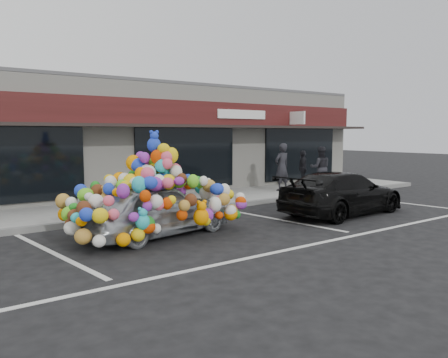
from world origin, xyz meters
TOP-DOWN VIEW (x-y plane):
  - ground at (0.00, 0.00)m, footprint 90.00×90.00m
  - shop_building at (0.00, 8.44)m, footprint 24.00×7.20m
  - sidewalk at (0.00, 4.00)m, footprint 26.00×3.00m
  - kerb at (0.00, 2.50)m, footprint 26.00×0.18m
  - parking_stripe_left at (-3.20, 0.20)m, footprint 0.73×4.37m
  - parking_stripe_mid at (2.80, 0.20)m, footprint 0.73×4.37m
  - parking_stripe_right at (8.20, 0.20)m, footprint 0.73×4.37m
  - lane_line at (2.00, -2.30)m, footprint 14.00×0.12m
  - toy_car at (-0.83, 0.41)m, footprint 2.74×4.25m
  - black_sedan at (4.86, -0.34)m, footprint 2.09×4.51m
  - pedestrian_a at (6.33, 3.82)m, footprint 0.69×0.46m
  - pedestrian_b at (7.96, 3.32)m, footprint 1.06×1.02m
  - pedestrian_c at (7.96, 4.29)m, footprint 0.92×0.88m

SIDE VIEW (x-z plane):
  - ground at x=0.00m, z-range 0.00..0.00m
  - parking_stripe_left at x=-3.20m, z-range 0.00..0.01m
  - parking_stripe_mid at x=2.80m, z-range 0.00..0.01m
  - parking_stripe_right at x=8.20m, z-range 0.00..0.01m
  - lane_line at x=2.00m, z-range 0.00..0.01m
  - sidewalk at x=0.00m, z-range 0.00..0.15m
  - kerb at x=0.00m, z-range -0.01..0.15m
  - black_sedan at x=4.86m, z-range 0.00..1.28m
  - toy_car at x=-0.83m, z-range -0.37..1.95m
  - pedestrian_c at x=7.96m, z-range 0.15..1.68m
  - pedestrian_b at x=7.96m, z-range 0.15..1.86m
  - pedestrian_a at x=6.33m, z-range 0.15..2.01m
  - shop_building at x=0.00m, z-range 0.01..4.32m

